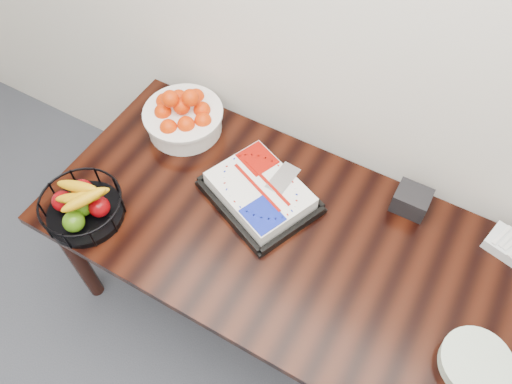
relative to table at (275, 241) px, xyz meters
The scene contains 6 objects.
table is the anchor object (origin of this frame).
cake_tray 0.20m from the table, 142.34° to the left, with size 0.52×0.47×0.09m.
tangerine_bowl 0.67m from the table, 156.48° to the left, with size 0.34×0.34×0.22m.
fruit_basket 0.75m from the table, 155.30° to the right, with size 0.31×0.31×0.17m.
plate_stack 0.82m from the table, ahead, with size 0.23×0.23×0.06m.
napkin_box 0.55m from the table, 40.82° to the left, with size 0.13×0.11×0.09m, color black.
Camera 1 is at (0.41, 1.12, 2.40)m, focal length 35.00 mm.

